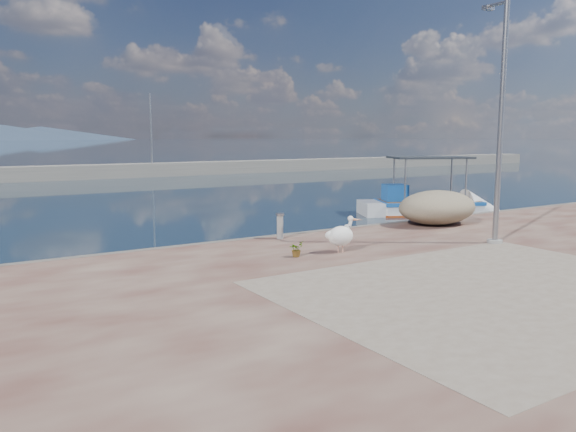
{
  "coord_description": "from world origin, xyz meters",
  "views": [
    {
      "loc": [
        -8.79,
        -10.22,
        3.66
      ],
      "look_at": [
        0.0,
        3.8,
        1.3
      ],
      "focal_mm": 35.0,
      "sensor_mm": 36.0,
      "label": 1
    }
  ],
  "objects_px": {
    "lamp_post": "(500,131)",
    "bollard_near": "(280,225)",
    "boat_right": "(427,209)",
    "pelican": "(341,235)"
  },
  "relations": [
    {
      "from": "lamp_post",
      "to": "bollard_near",
      "type": "height_order",
      "value": "lamp_post"
    },
    {
      "from": "boat_right",
      "to": "pelican",
      "type": "height_order",
      "value": "boat_right"
    },
    {
      "from": "pelican",
      "to": "lamp_post",
      "type": "height_order",
      "value": "lamp_post"
    },
    {
      "from": "boat_right",
      "to": "bollard_near",
      "type": "distance_m",
      "value": 11.5
    },
    {
      "from": "boat_right",
      "to": "pelican",
      "type": "distance_m",
      "value": 12.42
    },
    {
      "from": "lamp_post",
      "to": "bollard_near",
      "type": "bearing_deg",
      "value": 141.76
    },
    {
      "from": "pelican",
      "to": "boat_right",
      "type": "bearing_deg",
      "value": 53.85
    },
    {
      "from": "pelican",
      "to": "bollard_near",
      "type": "relative_size",
      "value": 1.32
    },
    {
      "from": "bollard_near",
      "to": "boat_right",
      "type": "bearing_deg",
      "value": 21.39
    },
    {
      "from": "lamp_post",
      "to": "bollard_near",
      "type": "xyz_separation_m",
      "value": [
        -5.06,
        3.99,
        -2.86
      ]
    }
  ]
}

